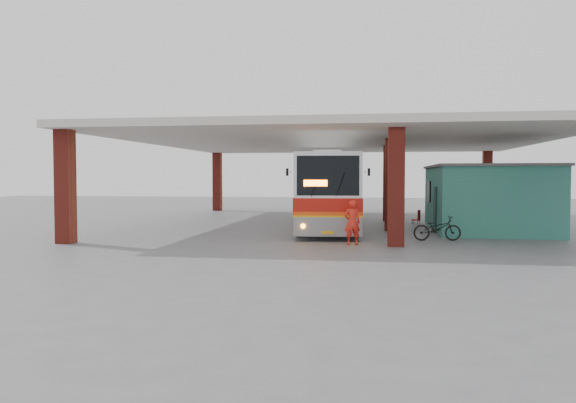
% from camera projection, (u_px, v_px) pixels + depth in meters
% --- Properties ---
extents(ground, '(90.00, 90.00, 0.00)m').
position_uv_depth(ground, '(322.00, 236.00, 24.07)').
color(ground, '#515154').
rests_on(ground, ground).
extents(brick_columns, '(20.10, 21.60, 4.35)m').
position_uv_depth(brick_columns, '(359.00, 184.00, 28.69)').
color(brick_columns, maroon).
rests_on(brick_columns, ground).
extents(canopy_roof, '(21.00, 23.00, 0.30)m').
position_uv_depth(canopy_roof, '(343.00, 141.00, 30.21)').
color(canopy_roof, beige).
rests_on(canopy_roof, brick_columns).
extents(shop_building, '(5.20, 8.20, 3.11)m').
position_uv_depth(shop_building, '(486.00, 197.00, 26.80)').
color(shop_building, '#30786D').
rests_on(shop_building, ground).
extents(coach_bus, '(3.88, 13.17, 3.78)m').
position_uv_depth(coach_bus, '(327.00, 190.00, 28.23)').
color(coach_bus, white).
rests_on(coach_bus, ground).
extents(motorcycle, '(1.96, 0.90, 0.99)m').
position_uv_depth(motorcycle, '(437.00, 228.00, 22.37)').
color(motorcycle, black).
rests_on(motorcycle, ground).
extents(pedestrian, '(0.70, 0.55, 1.69)m').
position_uv_depth(pedestrian, '(352.00, 223.00, 20.93)').
color(pedestrian, red).
rests_on(pedestrian, ground).
extents(red_chair, '(0.51, 0.51, 0.76)m').
position_uv_depth(red_chair, '(418.00, 217.00, 30.36)').
color(red_chair, red).
rests_on(red_chair, ground).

